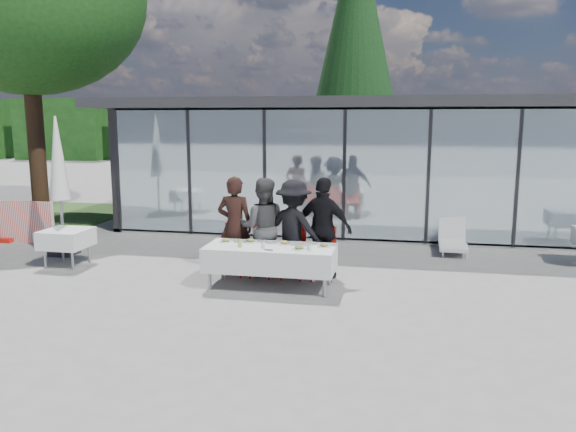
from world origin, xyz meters
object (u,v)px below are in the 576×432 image
Objects in this scene: plate_d at (324,245)px; diner_chair_b at (263,248)px; plate_c at (284,243)px; juice_bottle at (240,243)px; diner_chair_c at (293,249)px; plate_extra at (299,248)px; dining_table at (270,258)px; diner_c at (294,229)px; diner_d at (324,228)px; conifer_tree at (355,38)px; diner_b at (263,227)px; spare_chair_b at (494,223)px; lounger at (452,239)px; folded_eyeglasses at (269,250)px; diner_a at (235,225)px; spare_table_left at (66,239)px; plate_a at (226,240)px; diner_chair_d at (323,250)px; diner_chair_a at (235,246)px; plate_b at (251,241)px; market_umbrella at (58,167)px.

diner_chair_b is at bearing 153.11° from plate_d.
juice_bottle is (-0.71, -0.36, 0.04)m from plate_c.
diner_chair_c is 4.10× the size of plate_extra.
diner_chair_b is (-0.32, 0.75, -0.00)m from dining_table.
dining_table is 1.23× the size of diner_c.
conifer_tree is at bearing -68.13° from diner_d.
diner_b is 7.81× the size of plate_extra.
lounger is (-0.98, -0.70, -0.28)m from spare_chair_b.
diner_a is at bearing 130.00° from folded_eyeglasses.
plate_d is 0.18× the size of lounger.
plate_d is (0.65, -0.65, -0.14)m from diner_c.
diner_c is 2.13× the size of spare_table_left.
lounger is 0.13× the size of conifer_tree.
plate_extra is 0.52m from folded_eyeglasses.
diner_d is 5.23m from spare_table_left.
diner_chair_d is at bearing 18.75° from plate_a.
lounger is (3.12, 2.78, -0.66)m from diner_c.
spare_table_left is at bearing 20.50° from diner_d.
dining_table is 16.84× the size of juice_bottle.
diner_d is 0.86m from plate_c.
diner_d is at bearing 0.87° from spare_table_left.
diner_chair_b is 1.22m from diner_d.
diner_chair_a is at bearing -95.69° from conifer_tree.
spare_chair_b reaches higher than plate_b.
diner_a is 1.93× the size of spare_chair_b.
diner_c is at bearing 38.34° from plate_b.
market_umbrella reaches higher than diner_chair_c.
diner_chair_b is 7.27× the size of juice_bottle.
plate_extra is (0.27, -0.91, 0.24)m from diner_chair_c.
diner_chair_d is at bearing -7.20° from market_umbrella.
diner_a reaches higher than folded_eyeglasses.
plate_extra is 4.70m from lounger.
lounger is (3.71, 2.78, -0.67)m from diner_b.
lounger is (8.37, 2.06, -1.68)m from market_umbrella.
diner_chair_c is 4.10× the size of plate_b.
diner_a is 2.19× the size of spare_table_left.
diner_chair_c is 4.10× the size of plate_a.
plate_extra is at bearing 146.70° from diner_a.
diner_c is at bearing 50.72° from juice_bottle.
diner_b reaches higher than folded_eyeglasses.
plate_c is at bearing 133.08° from plate_extra.
dining_table is 4.44m from spare_table_left.
folded_eyeglasses is at bearing -153.59° from plate_d.
juice_bottle is at bearing -145.28° from diner_chair_d.
diner_chair_c reaches higher than lounger.
juice_bottle is 0.14× the size of spare_chair_b.
plate_c is (1.08, -0.56, 0.24)m from diner_chair_a.
plate_b is at bearing 175.46° from plate_d.
diner_c is 1.88× the size of diner_chair_d.
folded_eyeglasses reaches higher than lounger.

